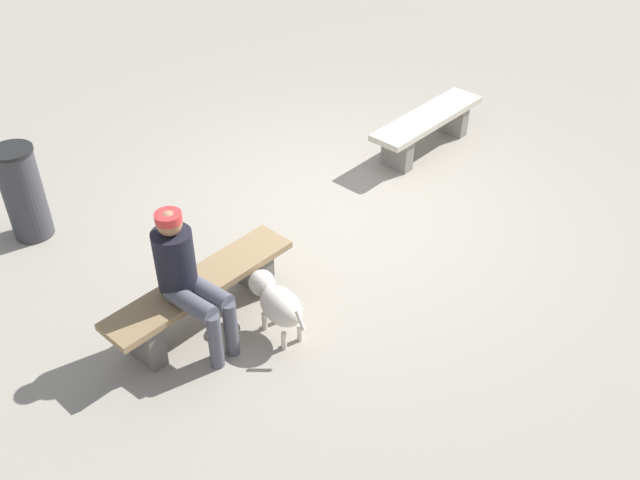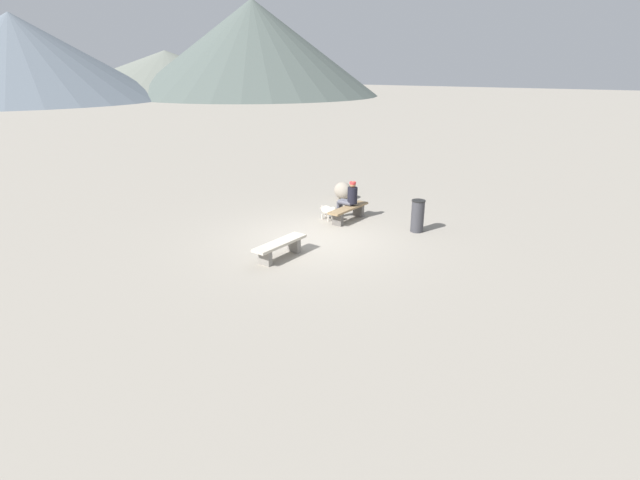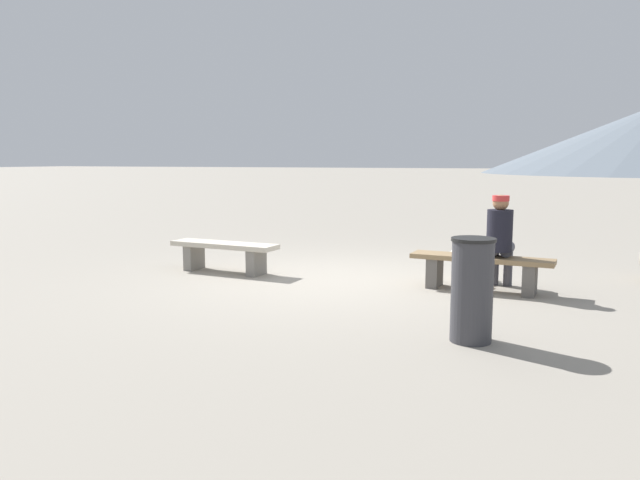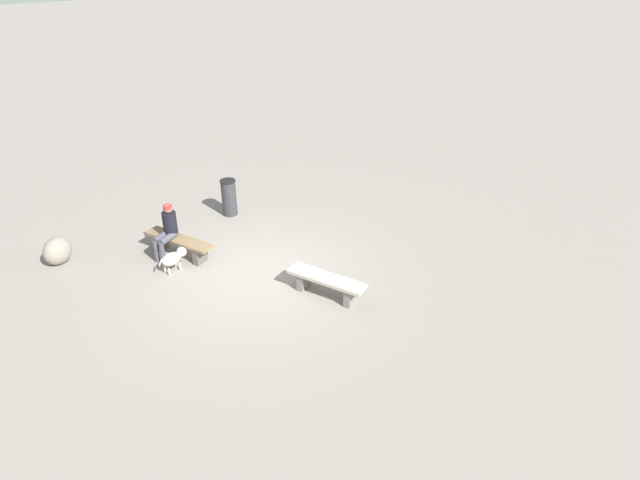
% 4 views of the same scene
% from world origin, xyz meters
% --- Properties ---
extents(ground, '(210.00, 210.00, 0.06)m').
position_xyz_m(ground, '(0.00, 0.00, -0.03)').
color(ground, gray).
extents(bench_left, '(1.65, 0.54, 0.43)m').
position_xyz_m(bench_left, '(-1.64, -0.01, 0.30)').
color(bench_left, gray).
rests_on(bench_left, ground).
extents(bench_right, '(1.74, 0.52, 0.43)m').
position_xyz_m(bench_right, '(1.95, 0.02, 0.30)').
color(bench_right, '#605B56').
rests_on(bench_right, ground).
extents(seated_person, '(0.33, 0.66, 1.20)m').
position_xyz_m(seated_person, '(2.15, 0.11, 0.67)').
color(seated_person, black).
rests_on(seated_person, ground).
extents(dog, '(0.39, 0.68, 0.47)m').
position_xyz_m(dog, '(1.67, 0.57, 0.31)').
color(dog, beige).
rests_on(dog, ground).
extents(trash_bin, '(0.39, 0.39, 0.93)m').
position_xyz_m(trash_bin, '(2.09, -2.16, 0.47)').
color(trash_bin, '#38383D').
rests_on(trash_bin, ground).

